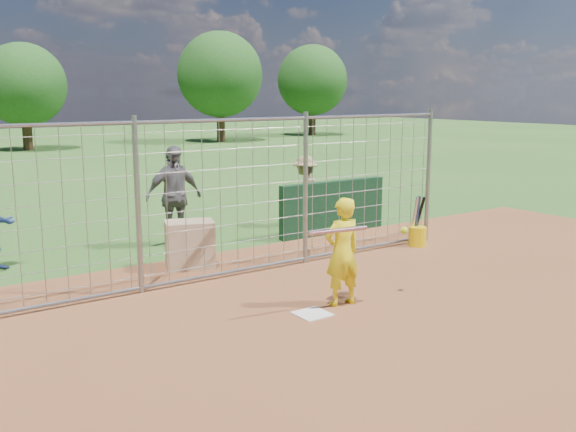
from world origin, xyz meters
TOP-DOWN VIEW (x-y plane):
  - ground at (0.00, 0.00)m, footprint 100.00×100.00m
  - infield_dirt at (0.00, -3.00)m, footprint 18.00×18.00m
  - home_plate at (0.00, -0.20)m, footprint 0.43×0.43m
  - dugout_wall at (3.40, 3.60)m, footprint 2.60×0.20m
  - batter at (0.58, -0.11)m, footprint 0.58×0.40m
  - bystander_b at (0.19, 4.44)m, footprint 1.15×0.50m
  - bystander_c at (3.37, 4.55)m, footprint 1.16×1.03m
  - equipment_bin at (-0.28, 2.85)m, footprint 0.94×0.79m
  - equipment_in_play at (0.56, -0.38)m, footprint 1.72×0.19m
  - bucket_with_bats at (4.00, 1.76)m, footprint 0.34×0.37m
  - backstop_fence at (0.00, 2.00)m, footprint 9.08×0.08m
  - tree_line at (3.13, 28.13)m, footprint 44.66×6.72m

SIDE VIEW (x-z plane):
  - ground at x=0.00m, z-range 0.00..0.00m
  - infield_dirt at x=0.00m, z-range 0.01..0.01m
  - home_plate at x=0.00m, z-range 0.00..0.02m
  - bucket_with_bats at x=4.00m, z-range -0.24..0.73m
  - equipment_bin at x=-0.28m, z-range 0.00..0.80m
  - dugout_wall at x=3.40m, z-range 0.00..1.10m
  - batter at x=0.58m, z-range 0.00..1.52m
  - bystander_c at x=3.37m, z-range 0.00..1.56m
  - bystander_b at x=0.19m, z-range 0.00..1.94m
  - equipment_in_play at x=0.56m, z-range 0.99..1.23m
  - backstop_fence at x=0.00m, z-range -0.04..2.56m
  - tree_line at x=3.13m, z-range 0.47..6.95m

